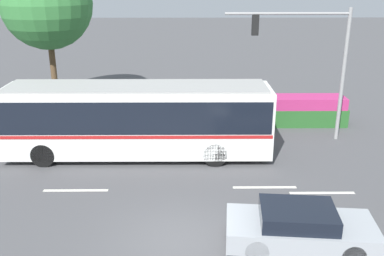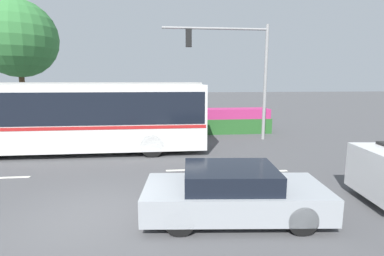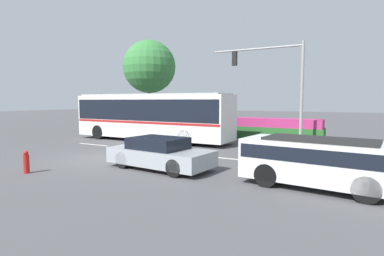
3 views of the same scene
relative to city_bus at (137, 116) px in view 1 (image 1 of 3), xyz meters
The scene contains 9 objects.
ground_plane 7.02m from the city_bus, 74.02° to the right, with size 140.00×140.00×0.00m, color #4C4C4F.
city_bus is the anchor object (origin of this frame).
sedan_foreground 8.83m from the city_bus, 51.62° to the right, with size 4.47×2.25×1.25m.
traffic_light_pole 8.57m from the city_bus, 14.05° to the left, with size 5.67×0.24×6.21m.
flowering_hedge 7.63m from the city_bus, 34.09° to the left, with size 8.52×1.43×1.51m.
street_tree_left 10.36m from the city_bus, 127.21° to the left, with size 5.10×5.10×8.57m.
lane_stripe_near 6.22m from the city_bus, 31.80° to the right, with size 2.40×0.16×0.01m, color silver.
lane_stripe_mid 4.28m from the city_bus, 121.28° to the right, with size 2.40×0.16×0.01m, color silver.
lane_stripe_far 8.16m from the city_bus, 26.87° to the right, with size 2.40×0.16×0.01m, color silver.
Camera 1 is at (0.30, -11.38, 7.63)m, focal length 40.96 mm.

